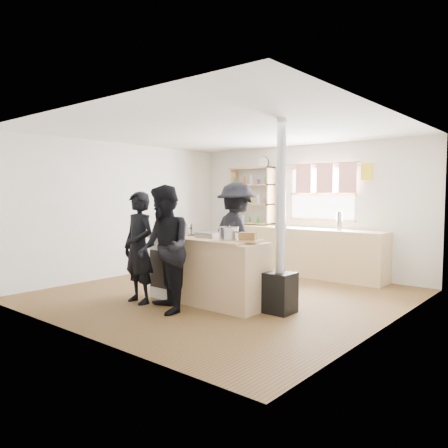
{
  "coord_description": "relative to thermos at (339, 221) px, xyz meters",
  "views": [
    {
      "loc": [
        4.26,
        -5.09,
        1.56
      ],
      "look_at": [
        0.08,
        -0.1,
        1.1
      ],
      "focal_mm": 35.0,
      "sensor_mm": 36.0,
      "label": 1
    }
  ],
  "objects": [
    {
      "name": "ground",
      "position": [
        -0.84,
        -2.22,
        -1.06
      ],
      "size": [
        5.0,
        5.0,
        0.01
      ],
      "primitive_type": "cube",
      "color": "brown",
      "rests_on": "ground"
    },
    {
      "name": "back_counter",
      "position": [
        -0.84,
        0.0,
        -0.61
      ],
      "size": [
        3.4,
        0.55,
        0.9
      ],
      "primitive_type": "cube",
      "color": "tan",
      "rests_on": "ground"
    },
    {
      "name": "shelving_unit",
      "position": [
        -2.04,
        0.12,
        0.45
      ],
      "size": [
        1.0,
        0.28,
        1.2
      ],
      "color": "tan",
      "rests_on": "back_counter"
    },
    {
      "name": "thermos",
      "position": [
        0.0,
        0.0,
        0.0
      ],
      "size": [
        0.1,
        0.1,
        0.32
      ],
      "primitive_type": "cylinder",
      "color": "silver",
      "rests_on": "back_counter"
    },
    {
      "name": "cooking_island",
      "position": [
        -0.7,
        -2.77,
        -0.59
      ],
      "size": [
        1.97,
        0.64,
        0.93
      ],
      "color": "white",
      "rests_on": "ground"
    },
    {
      "name": "skillet_greens",
      "position": [
        -1.43,
        -2.99,
        -0.1
      ],
      "size": [
        0.36,
        0.36,
        0.05
      ],
      "color": "black",
      "rests_on": "cooking_island"
    },
    {
      "name": "roast_tray",
      "position": [
        -0.7,
        -2.7,
        -0.09
      ],
      "size": [
        0.36,
        0.28,
        0.07
      ],
      "color": "silver",
      "rests_on": "cooking_island"
    },
    {
      "name": "stockpot_stove",
      "position": [
        -1.23,
        -2.68,
        -0.04
      ],
      "size": [
        0.24,
        0.24,
        0.19
      ],
      "color": "silver",
      "rests_on": "cooking_island"
    },
    {
      "name": "stockpot_counter",
      "position": [
        -0.27,
        -2.8,
        -0.04
      ],
      "size": [
        0.27,
        0.27,
        0.2
      ],
      "color": "#B0B0B2",
      "rests_on": "cooking_island"
    },
    {
      "name": "bread_board",
      "position": [
        0.04,
        -2.79,
        -0.08
      ],
      "size": [
        0.33,
        0.28,
        0.12
      ],
      "color": "tan",
      "rests_on": "cooking_island"
    },
    {
      "name": "flue_heater",
      "position": [
        0.39,
        -2.55,
        -0.41
      ],
      "size": [
        0.35,
        0.35,
        2.5
      ],
      "color": "black",
      "rests_on": "ground"
    },
    {
      "name": "person_near_left",
      "position": [
        -1.45,
        -3.38,
        -0.27
      ],
      "size": [
        0.61,
        0.42,
        1.58
      ],
      "primitive_type": "imported",
      "rotation": [
        0.0,
        0.0,
        -0.08
      ],
      "color": "black",
      "rests_on": "ground"
    },
    {
      "name": "person_near_right",
      "position": [
        -0.79,
        -3.5,
        -0.22
      ],
      "size": [
        1.02,
        0.94,
        1.67
      ],
      "primitive_type": "imported",
      "rotation": [
        0.0,
        0.0,
        -0.49
      ],
      "color": "black",
      "rests_on": "ground"
    },
    {
      "name": "person_far",
      "position": [
        -0.85,
        -1.89,
        -0.19
      ],
      "size": [
        1.27,
        0.99,
        1.73
      ],
      "primitive_type": "imported",
      "rotation": [
        0.0,
        0.0,
        2.79
      ],
      "color": "black",
      "rests_on": "ground"
    }
  ]
}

